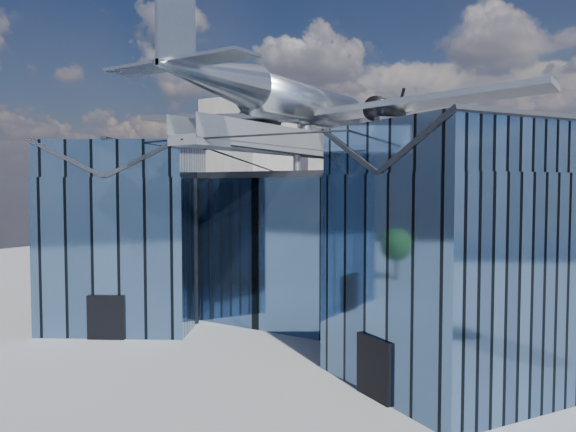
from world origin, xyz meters
The scene contains 4 objects.
ground_plane centered at (0.00, 0.00, 0.00)m, with size 120.00×120.00×0.00m, color gray.
museum centered at (0.00, 5.82, 5.54)m, with size 32.88×24.50×17.60m.
bg_towers centered at (1.45, 50.49, 10.01)m, with size 77.00×24.50×26.00m.
tree_side_w centered at (-28.45, 12.08, 3.39)m, with size 4.03×4.03×5.02m.
Camera 1 is at (17.97, -26.05, 8.95)m, focal length 35.00 mm.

